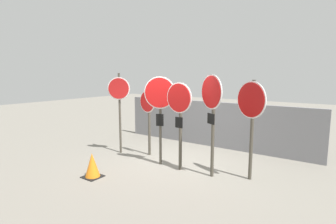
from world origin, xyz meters
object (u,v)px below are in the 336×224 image
object	(u,v)px
stop_sign_4	(212,106)
traffic_cone_0	(92,165)
stop_sign_1	(148,110)
stop_sign_5	(251,110)
stop_sign_0	(119,98)
stop_sign_3	(179,110)
stop_sign_2	(160,102)

from	to	relation	value
stop_sign_4	traffic_cone_0	distance (m)	3.28
traffic_cone_0	stop_sign_1	bearing A→B (deg)	90.14
stop_sign_1	stop_sign_5	size ratio (longest dim) A/B	0.85
stop_sign_0	stop_sign_3	xyz separation A→B (m)	(2.38, -0.20, -0.19)
stop_sign_1	stop_sign_2	bearing A→B (deg)	-19.78
stop_sign_2	stop_sign_4	world-z (taller)	stop_sign_4
stop_sign_1	stop_sign_4	size ratio (longest dim) A/B	0.81
stop_sign_4	stop_sign_5	bearing A→B (deg)	53.45
stop_sign_0	traffic_cone_0	distance (m)	2.54
stop_sign_0	traffic_cone_0	xyz separation A→B (m)	(0.89, -1.85, -1.50)
stop_sign_1	stop_sign_0	bearing A→B (deg)	-147.33
stop_sign_3	stop_sign_4	bearing A→B (deg)	8.95
stop_sign_1	stop_sign_4	world-z (taller)	stop_sign_4
stop_sign_0	stop_sign_4	distance (m)	3.27
stop_sign_0	stop_sign_4	world-z (taller)	stop_sign_0
stop_sign_3	stop_sign_5	xyz separation A→B (m)	(1.73, 0.41, 0.08)
stop_sign_0	stop_sign_4	xyz separation A→B (m)	(3.27, -0.15, -0.02)
stop_sign_3	traffic_cone_0	world-z (taller)	stop_sign_3
stop_sign_4	traffic_cone_0	size ratio (longest dim) A/B	4.15
stop_sign_3	stop_sign_0	bearing A→B (deg)	-179.35
stop_sign_3	traffic_cone_0	bearing A→B (deg)	-126.64
stop_sign_4	stop_sign_5	distance (m)	0.92
stop_sign_2	traffic_cone_0	size ratio (longest dim) A/B	4.06
stop_sign_0	stop_sign_1	distance (m)	1.02
stop_sign_0	traffic_cone_0	size ratio (longest dim) A/B	4.22
stop_sign_0	stop_sign_5	world-z (taller)	stop_sign_0
stop_sign_2	stop_sign_3	bearing A→B (deg)	-25.76
stop_sign_2	stop_sign_4	size ratio (longest dim) A/B	0.98
stop_sign_0	traffic_cone_0	world-z (taller)	stop_sign_0
stop_sign_5	stop_sign_1	bearing A→B (deg)	-156.16
stop_sign_4	stop_sign_5	size ratio (longest dim) A/B	1.05
stop_sign_4	stop_sign_5	xyz separation A→B (m)	(0.84, 0.36, -0.08)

